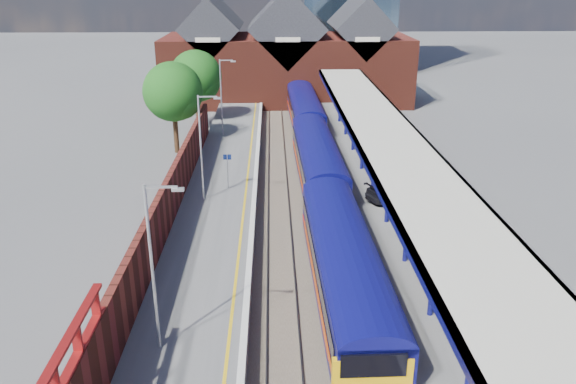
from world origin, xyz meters
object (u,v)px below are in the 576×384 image
Objects in this scene: lamp_post_d at (223,93)px; parked_car_red at (471,271)px; parked_car_silver at (448,218)px; platform_sign at (228,165)px; lamp_post_c at (203,142)px; parked_car_dark at (399,190)px; train at (310,130)px; parked_car_blue at (487,294)px; lamp_post_b at (155,259)px.

parked_car_red is (13.97, -27.50, -3.26)m from lamp_post_d.
parked_car_silver is at bearing -55.23° from lamp_post_d.
platform_sign is at bearing 60.62° from parked_car_silver.
parked_car_dark is at bearing -1.93° from lamp_post_c.
platform_sign reaches higher than parked_car_dark.
platform_sign is (-6.49, -11.49, 0.57)m from train.
platform_sign is 11.82m from parked_car_dark.
parked_car_silver is (0.76, 6.29, -0.01)m from parked_car_red.
parked_car_red is 11.12m from parked_car_dark.
lamp_post_d is 14.25m from platform_sign.
train is 25.73m from parked_car_red.
parked_car_dark is at bearing -51.91° from lamp_post_d.
parked_car_red reaches higher than parked_car_dark.
parked_car_silver reaches higher than parked_car_dark.
lamp_post_d is (-7.86, 2.51, 2.87)m from train.
lamp_post_c is 2.80× the size of platform_sign.
parked_car_silver is at bearing -19.51° from lamp_post_c.
parked_car_blue is (6.21, -26.93, -0.48)m from train.
parked_car_red is (12.61, -13.50, -0.96)m from platform_sign.
parked_car_silver is at bearing 36.20° from lamp_post_b.
lamp_post_d reaches higher than parked_car_silver.
lamp_post_d is 32.80m from parked_car_blue.
lamp_post_d is at bearing 90.00° from lamp_post_c.
parked_car_dark is (-1.09, 11.07, -0.05)m from parked_car_red.
lamp_post_d is 1.52× the size of parked_car_blue.
lamp_post_b is (-7.86, -29.49, 2.87)m from train.
lamp_post_c is at bearing 90.00° from lamp_post_b.
lamp_post_b and lamp_post_d have the same top height.
train is 13.21m from platform_sign.
lamp_post_c is at bearing 69.48° from parked_car_silver.
lamp_post_b is 18.54m from parked_car_silver.
lamp_post_b is 32.00m from lamp_post_d.
lamp_post_b is at bearing 91.71° from parked_car_red.
parked_car_silver is at bearing -22.98° from parked_car_red.
lamp_post_c is 16.00m from lamp_post_d.
train reaches higher than parked_car_dark.
train is 9.42× the size of lamp_post_d.
lamp_post_d is 1.64× the size of parked_car_red.
lamp_post_c is 1.00× the size of lamp_post_d.
parked_car_red is (13.97, -11.50, -3.26)m from lamp_post_c.
lamp_post_b is 15.04m from parked_car_red.
lamp_post_c is at bearing 63.93° from parked_car_dark.
lamp_post_b is 1.50× the size of parked_car_dark.
parked_car_dark is (12.88, -0.43, -3.32)m from lamp_post_c.
lamp_post_d is (0.00, 16.00, 0.00)m from lamp_post_c.
train is 30.65m from lamp_post_b.
lamp_post_b is 1.00× the size of lamp_post_c.
lamp_post_b is at bearing -90.00° from lamp_post_c.
lamp_post_c is at bearing -120.22° from train.
parked_car_red reaches higher than parked_car_blue.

